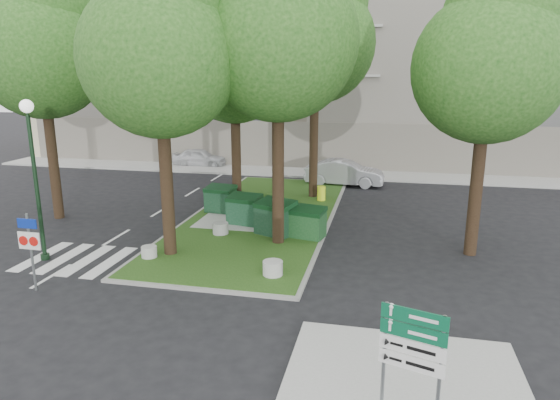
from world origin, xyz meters
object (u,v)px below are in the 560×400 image
(bollard_mid, at_px, (221,228))
(bollard_left, at_px, (149,252))
(dumpster_a, at_px, (221,199))
(dumpster_b, at_px, (244,209))
(tree_median_mid, at_px, (236,59))
(car_silver, at_px, (344,173))
(tree_median_near_right, at_px, (281,24))
(traffic_sign_pole, at_px, (30,242))
(dumpster_c, at_px, (275,218))
(tree_median_far, at_px, (318,31))
(tree_median_near_left, at_px, (162,42))
(dumpster_d, at_px, (308,222))
(car_white, at_px, (200,157))
(directional_sign, at_px, (412,350))
(litter_bin, at_px, (321,193))
(bollard_right, at_px, (273,268))
(street_lamp, at_px, (33,162))
(tree_street_left, at_px, (42,41))
(tree_street_right, at_px, (492,53))

(bollard_mid, bearing_deg, bollard_left, -117.56)
(dumpster_a, bearing_deg, dumpster_b, -35.94)
(tree_median_mid, height_order, car_silver, tree_median_mid)
(tree_median_near_right, distance_m, traffic_sign_pole, 10.65)
(dumpster_a, bearing_deg, dumpster_c, -31.47)
(tree_median_far, distance_m, dumpster_b, 9.63)
(tree_median_near_left, distance_m, tree_median_mid, 6.53)
(dumpster_d, height_order, bollard_mid, dumpster_d)
(tree_median_near_left, distance_m, tree_median_near_right, 4.09)
(dumpster_a, relative_size, car_white, 0.39)
(tree_median_far, xyz_separation_m, directional_sign, (4.21, -17.06, -6.65))
(dumpster_a, height_order, litter_bin, dumpster_a)
(bollard_right, relative_size, litter_bin, 0.89)
(bollard_left, bearing_deg, traffic_sign_pole, -125.91)
(street_lamp, bearing_deg, tree_median_near_left, 16.69)
(tree_median_near_right, bearing_deg, bollard_right, -82.29)
(tree_median_near_right, xyz_separation_m, bollard_right, (0.44, -3.22, -7.64))
(dumpster_a, height_order, car_white, dumpster_a)
(bollard_left, bearing_deg, tree_median_near_right, 32.00)
(dumpster_b, relative_size, dumpster_c, 0.85)
(tree_street_left, distance_m, dumpster_a, 9.99)
(tree_street_left, relative_size, dumpster_b, 7.23)
(tree_street_left, bearing_deg, tree_median_near_left, -26.57)
(dumpster_b, relative_size, traffic_sign_pole, 0.63)
(bollard_right, bearing_deg, tree_median_mid, 113.99)
(tree_street_right, bearing_deg, tree_median_far, 134.17)
(tree_street_right, bearing_deg, tree_median_mid, 158.20)
(tree_median_far, height_order, dumpster_d, tree_median_far)
(car_white, bearing_deg, dumpster_a, -156.33)
(tree_street_right, distance_m, dumpster_d, 8.75)
(dumpster_d, relative_size, traffic_sign_pole, 0.62)
(tree_median_near_left, height_order, litter_bin, tree_median_near_left)
(dumpster_d, distance_m, car_white, 17.31)
(bollard_left, xyz_separation_m, bollard_mid, (1.58, 3.03, 0.03))
(tree_street_left, distance_m, tree_street_right, 17.54)
(tree_street_right, distance_m, dumpster_b, 11.07)
(tree_median_far, distance_m, traffic_sign_pole, 16.16)
(tree_median_near_right, bearing_deg, bollard_mid, 170.24)
(litter_bin, xyz_separation_m, traffic_sign_pole, (-7.00, -12.28, 1.06))
(dumpster_c, xyz_separation_m, bollard_right, (0.85, -4.12, -0.44))
(bollard_left, height_order, bollard_mid, bollard_mid)
(tree_median_near_right, xyz_separation_m, bollard_left, (-4.14, -2.59, -7.67))
(tree_street_right, bearing_deg, dumpster_a, 163.87)
(tree_street_left, relative_size, litter_bin, 15.32)
(tree_median_near_left, xyz_separation_m, dumpster_c, (3.08, 2.89, -6.53))
(bollard_right, bearing_deg, car_silver, 86.06)
(car_silver, bearing_deg, tree_median_mid, 147.96)
(tree_median_near_right, xyz_separation_m, tree_median_mid, (-3.00, 4.50, -1.01))
(car_silver, bearing_deg, dumpster_c, 172.06)
(car_white, bearing_deg, bollard_right, -154.29)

